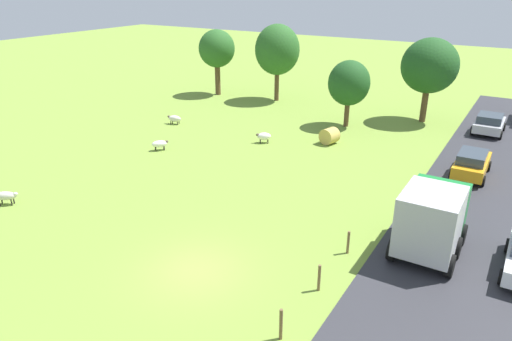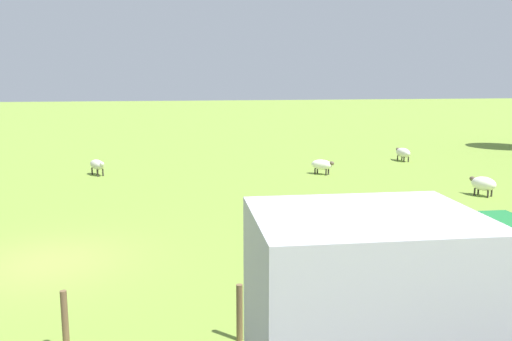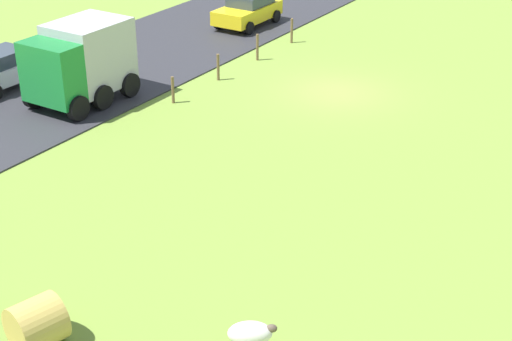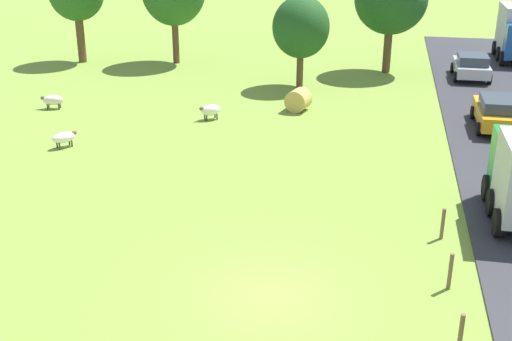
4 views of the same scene
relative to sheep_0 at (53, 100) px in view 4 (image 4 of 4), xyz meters
name	(u,v)px [view 4 (image 4 of 4)]	position (x,y,z in m)	size (l,w,h in m)	color
ground_plane	(272,298)	(14.60, -15.83, -0.48)	(160.00, 160.00, 0.00)	olive
sheep_0	(53,100)	(0.00, 0.00, 0.00)	(1.26, 0.75, 0.74)	silver
sheep_1	(210,110)	(8.80, -0.26, 0.03)	(1.15, 1.02, 0.79)	white
sheep_2	(64,137)	(3.30, -5.47, 0.00)	(1.07, 1.14, 0.73)	white
hay_bale_0	(298,100)	(13.00, 2.12, 0.11)	(1.17, 1.17, 1.10)	tan
tree_2	(301,27)	(12.46, 6.89, 3.08)	(3.34, 3.34, 5.38)	brown
fence_post_1	(460,336)	(19.56, -17.53, 0.13)	(0.12, 0.12, 1.23)	brown
fence_post_2	(450,271)	(19.56, -14.40, 0.10)	(0.12, 0.12, 1.16)	brown
fence_post_3	(443,224)	(19.56, -11.27, 0.07)	(0.12, 0.12, 1.10)	brown
car_0	(472,66)	(22.74, 10.76, 0.38)	(2.20, 3.85, 1.54)	#B7B7BC
car_2	(496,112)	(22.86, 0.88, 0.40)	(1.97, 4.18, 1.59)	orange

